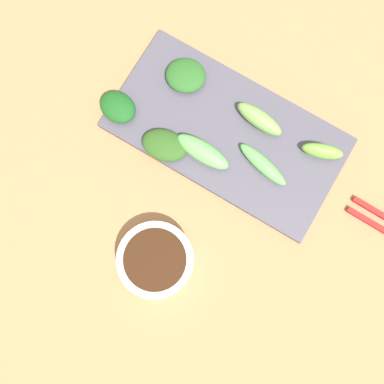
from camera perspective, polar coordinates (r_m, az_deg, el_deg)
name	(u,v)px	position (r m, az deg, el deg)	size (l,w,h in m)	color
tabletop	(206,169)	(0.71, 1.79, 2.86)	(2.10, 2.10, 0.02)	#A0744B
sauce_bowl	(156,260)	(0.66, -4.59, -8.50)	(0.11, 0.11, 0.04)	white
serving_plate	(226,132)	(0.71, 4.28, 7.51)	(0.18, 0.36, 0.01)	#494754
broccoli_leafy_0	(164,145)	(0.69, -3.49, 5.90)	(0.05, 0.07, 0.02)	#2B531C
broccoli_stalk_1	(203,152)	(0.68, 1.36, 5.10)	(0.03, 0.09, 0.03)	#61B059
broccoli_stalk_2	(259,119)	(0.70, 8.47, 9.06)	(0.03, 0.08, 0.03)	#75AC51
broccoli_stalk_3	(263,164)	(0.69, 8.90, 3.44)	(0.02, 0.09, 0.02)	#5EB156
broccoli_leafy_4	(186,75)	(0.72, -0.79, 14.45)	(0.06, 0.06, 0.02)	#275C22
broccoli_stalk_5	(322,151)	(0.70, 16.07, 4.97)	(0.02, 0.06, 0.03)	#70BB42
broccoli_leafy_6	(118,107)	(0.71, -9.33, 10.51)	(0.05, 0.06, 0.02)	#19521D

